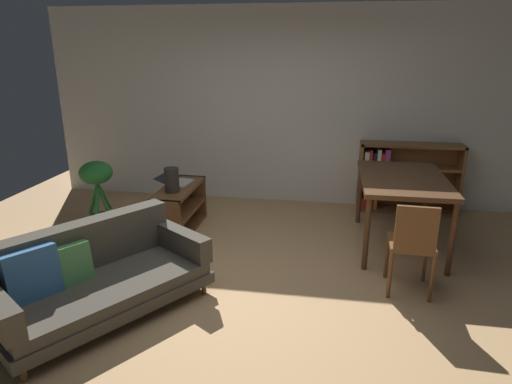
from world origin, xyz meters
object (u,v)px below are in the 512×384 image
(fabric_couch, at_px, (93,276))
(potted_floor_plant, at_px, (97,186))
(open_laptop, at_px, (176,181))
(media_console, at_px, (180,209))
(desk_speaker, at_px, (172,180))
(dining_table, at_px, (403,184))
(bookshelf, at_px, (402,177))
(dining_chair_near, at_px, (412,242))

(fabric_couch, relative_size, potted_floor_plant, 2.18)
(fabric_couch, height_order, potted_floor_plant, potted_floor_plant)
(fabric_couch, bearing_deg, open_laptop, 88.48)
(media_console, relative_size, open_laptop, 2.38)
(desk_speaker, relative_size, dining_table, 0.20)
(potted_floor_plant, relative_size, bookshelf, 0.66)
(dining_table, bearing_deg, open_laptop, 176.06)
(open_laptop, bearing_deg, fabric_couch, -91.52)
(media_console, distance_m, open_laptop, 0.35)
(desk_speaker, bearing_deg, dining_table, 3.75)
(potted_floor_plant, relative_size, dining_table, 0.62)
(potted_floor_plant, height_order, dining_chair_near, dining_chair_near)
(dining_table, bearing_deg, desk_speaker, -176.25)
(media_console, bearing_deg, dining_table, -0.42)
(media_console, height_order, open_laptop, open_laptop)
(open_laptop, distance_m, dining_chair_near, 2.89)
(media_console, xyz_separation_m, dining_chair_near, (2.52, -1.08, 0.23))
(open_laptop, distance_m, desk_speaker, 0.38)
(media_console, distance_m, potted_floor_plant, 1.02)
(bookshelf, bearing_deg, dining_chair_near, -95.58)
(media_console, relative_size, desk_speaker, 3.72)
(open_laptop, relative_size, dining_table, 0.32)
(dining_table, xyz_separation_m, bookshelf, (0.18, 1.24, -0.26))
(desk_speaker, bearing_deg, dining_chair_near, -19.36)
(media_console, xyz_separation_m, bookshelf, (2.75, 1.22, 0.20))
(potted_floor_plant, bearing_deg, dining_table, 2.02)
(fabric_couch, distance_m, potted_floor_plant, 1.87)
(open_laptop, bearing_deg, dining_table, -3.94)
(fabric_couch, relative_size, media_console, 1.81)
(fabric_couch, bearing_deg, dining_chair_near, 15.32)
(dining_table, bearing_deg, bookshelf, 81.60)
(bookshelf, bearing_deg, dining_table, -98.40)
(media_console, relative_size, dining_table, 0.75)
(open_laptop, bearing_deg, media_console, -62.57)
(fabric_couch, xyz_separation_m, dining_chair_near, (2.66, 0.73, 0.18))
(desk_speaker, bearing_deg, bookshelf, 27.10)
(bookshelf, bearing_deg, open_laptop, -159.50)
(fabric_couch, height_order, bookshelf, bookshelf)
(fabric_couch, bearing_deg, dining_table, 33.47)
(fabric_couch, bearing_deg, desk_speaker, 85.42)
(fabric_couch, relative_size, bookshelf, 1.43)
(potted_floor_plant, bearing_deg, fabric_couch, -63.54)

